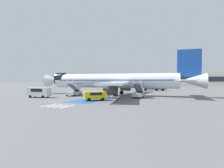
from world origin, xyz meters
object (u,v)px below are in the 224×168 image
object	(u,v)px
traffic_cone_2	(93,94)
terminal_building	(138,80)
boarding_stairs_aft	(138,93)
traffic_cone_1	(50,95)
service_van_1	(39,92)
ground_crew_0	(109,93)
service_van_0	(95,95)
fuel_tanker	(154,86)
ground_crew_1	(117,93)
boarding_stairs_forward	(74,92)
airliner	(115,81)
traffic_cone_0	(96,97)
baggage_cart	(94,96)

from	to	relation	value
traffic_cone_2	terminal_building	bearing A→B (deg)	96.84
boarding_stairs_aft	traffic_cone_1	xyz separation A→B (m)	(-21.82, -4.53, -0.71)
service_van_1	ground_crew_0	world-z (taller)	service_van_1
ground_crew_0	terminal_building	xyz separation A→B (m)	(-15.91, 89.48, 3.24)
ground_crew_0	traffic_cone_2	distance (m)	5.85
service_van_0	traffic_cone_2	size ratio (longest dim) A/B	6.70
service_van_0	terminal_building	xyz separation A→B (m)	(-16.12, 96.71, 3.20)
fuel_tanker	ground_crew_1	xyz separation A→B (m)	(-4.06, -29.18, -0.68)
traffic_cone_1	terminal_building	bearing A→B (deg)	90.53
boarding_stairs_forward	airliner	bearing A→B (deg)	24.19
service_van_0	terminal_building	bearing A→B (deg)	-29.48
ground_crew_0	ground_crew_1	distance (m)	1.95
fuel_tanker	service_van_1	size ratio (longest dim) A/B	1.67
service_van_1	ground_crew_1	distance (m)	18.09
traffic_cone_1	traffic_cone_0	bearing A→B (deg)	-1.87
boarding_stairs_forward	traffic_cone_1	bearing A→B (deg)	-155.04
boarding_stairs_forward	traffic_cone_0	xyz separation A→B (m)	(8.23, -3.45, -0.74)
boarding_stairs_forward	traffic_cone_0	world-z (taller)	boarding_stairs_forward
ground_crew_0	boarding_stairs_forward	bearing A→B (deg)	-141.09
traffic_cone_0	ground_crew_1	bearing A→B (deg)	51.21
traffic_cone_1	ground_crew_0	bearing A→B (deg)	11.22
boarding_stairs_forward	baggage_cart	size ratio (longest dim) A/B	1.80
airliner	traffic_cone_1	distance (m)	17.19
service_van_1	traffic_cone_1	xyz separation A→B (m)	(-0.59, 4.15, -1.07)
fuel_tanker	traffic_cone_0	xyz separation A→B (m)	(-7.48, -33.44, -1.39)
boarding_stairs_aft	traffic_cone_2	bearing A→B (deg)	172.28
ground_crew_0	traffic_cone_1	bearing A→B (deg)	-129.72
traffic_cone_2	traffic_cone_0	bearing A→B (deg)	-55.59
ground_crew_1	boarding_stairs_forward	bearing A→B (deg)	88.35
boarding_stairs_forward	service_van_1	bearing A→B (deg)	-127.86
fuel_tanker	ground_crew_0	xyz separation A→B (m)	(-5.83, -30.01, -0.59)
ground_crew_0	service_van_1	bearing A→B (deg)	-114.67
traffic_cone_1	traffic_cone_2	world-z (taller)	traffic_cone_2
airliner	baggage_cart	world-z (taller)	airliner
traffic_cone_0	boarding_stairs_forward	bearing A→B (deg)	157.26
airliner	traffic_cone_2	xyz separation A→B (m)	(-4.98, -3.27, -3.49)
traffic_cone_0	service_van_0	bearing A→B (deg)	-63.87
traffic_cone_2	ground_crew_1	bearing A→B (deg)	-9.87
service_van_0	ground_crew_1	world-z (taller)	service_van_0
airliner	terminal_building	world-z (taller)	airliner
baggage_cart	ground_crew_1	world-z (taller)	ground_crew_1
boarding_stairs_aft	service_van_0	size ratio (longest dim) A/B	1.16
service_van_0	baggage_cart	world-z (taller)	service_van_0
boarding_stairs_forward	traffic_cone_1	xyz separation A→B (m)	(-5.17, -3.01, -0.70)
fuel_tanker	boarding_stairs_forward	bearing A→B (deg)	143.40
service_van_1	ground_crew_0	distance (m)	16.14
boarding_stairs_forward	traffic_cone_0	size ratio (longest dim) A/B	10.83
ground_crew_1	traffic_cone_1	size ratio (longest dim) A/B	2.90
boarding_stairs_aft	ground_crew_0	distance (m)	6.94
boarding_stairs_forward	service_van_1	xyz separation A→B (m)	(-4.59, -7.16, 0.37)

